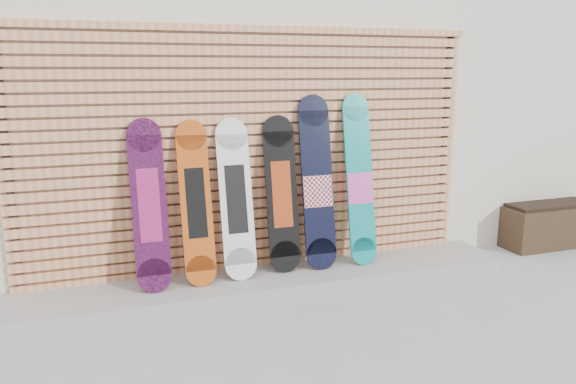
{
  "coord_description": "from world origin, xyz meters",
  "views": [
    {
      "loc": [
        -1.52,
        -3.87,
        1.92
      ],
      "look_at": [
        0.1,
        0.75,
        0.85
      ],
      "focal_mm": 35.0,
      "sensor_mm": 36.0,
      "label": 1
    }
  ],
  "objects_px": {
    "snowboard_0": "(149,205)",
    "snowboard_4": "(317,184)",
    "snowboard_1": "(196,203)",
    "snowboard_2": "(236,199)",
    "snowboard_3": "(282,194)",
    "planter_box": "(548,224)",
    "snowboard_5": "(360,181)"
  },
  "relations": [
    {
      "from": "planter_box",
      "to": "snowboard_1",
      "type": "bearing_deg",
      "value": -178.87
    },
    {
      "from": "snowboard_0",
      "to": "snowboard_5",
      "type": "relative_size",
      "value": 0.89
    },
    {
      "from": "planter_box",
      "to": "snowboard_5",
      "type": "xyz_separation_m",
      "value": [
        -2.37,
        -0.07,
        0.66
      ]
    },
    {
      "from": "snowboard_2",
      "to": "snowboard_4",
      "type": "distance_m",
      "value": 0.77
    },
    {
      "from": "snowboard_5",
      "to": "snowboard_3",
      "type": "bearing_deg",
      "value": 177.71
    },
    {
      "from": "snowboard_2",
      "to": "snowboard_4",
      "type": "height_order",
      "value": "snowboard_4"
    },
    {
      "from": "snowboard_1",
      "to": "snowboard_4",
      "type": "relative_size",
      "value": 0.88
    },
    {
      "from": "snowboard_5",
      "to": "snowboard_2",
      "type": "bearing_deg",
      "value": 179.99
    },
    {
      "from": "snowboard_3",
      "to": "snowboard_4",
      "type": "xyz_separation_m",
      "value": [
        0.34,
        -0.02,
        0.08
      ]
    },
    {
      "from": "snowboard_3",
      "to": "snowboard_5",
      "type": "xyz_separation_m",
      "value": [
        0.76,
        -0.03,
        0.08
      ]
    },
    {
      "from": "snowboard_2",
      "to": "snowboard_5",
      "type": "xyz_separation_m",
      "value": [
        1.19,
        -0.0,
        0.09
      ]
    },
    {
      "from": "snowboard_0",
      "to": "snowboard_3",
      "type": "distance_m",
      "value": 1.17
    },
    {
      "from": "snowboard_1",
      "to": "snowboard_4",
      "type": "distance_m",
      "value": 1.12
    },
    {
      "from": "snowboard_2",
      "to": "snowboard_3",
      "type": "distance_m",
      "value": 0.43
    },
    {
      "from": "snowboard_2",
      "to": "snowboard_0",
      "type": "bearing_deg",
      "value": -178.65
    },
    {
      "from": "snowboard_0",
      "to": "snowboard_1",
      "type": "bearing_deg",
      "value": 0.92
    },
    {
      "from": "snowboard_2",
      "to": "snowboard_3",
      "type": "height_order",
      "value": "snowboard_3"
    },
    {
      "from": "planter_box",
      "to": "snowboard_2",
      "type": "bearing_deg",
      "value": -178.94
    },
    {
      "from": "snowboard_1",
      "to": "snowboard_5",
      "type": "distance_m",
      "value": 1.55
    },
    {
      "from": "snowboard_0",
      "to": "snowboard_5",
      "type": "height_order",
      "value": "snowboard_5"
    },
    {
      "from": "snowboard_3",
      "to": "snowboard_1",
      "type": "bearing_deg",
      "value": -176.96
    },
    {
      "from": "snowboard_3",
      "to": "snowboard_4",
      "type": "distance_m",
      "value": 0.35
    },
    {
      "from": "snowboard_0",
      "to": "snowboard_1",
      "type": "relative_size",
      "value": 1.02
    },
    {
      "from": "planter_box",
      "to": "snowboard_2",
      "type": "distance_m",
      "value": 3.61
    },
    {
      "from": "planter_box",
      "to": "snowboard_5",
      "type": "height_order",
      "value": "snowboard_5"
    },
    {
      "from": "snowboard_0",
      "to": "snowboard_2",
      "type": "bearing_deg",
      "value": 1.35
    },
    {
      "from": "planter_box",
      "to": "snowboard_3",
      "type": "bearing_deg",
      "value": -179.35
    },
    {
      "from": "snowboard_3",
      "to": "snowboard_5",
      "type": "relative_size",
      "value": 0.88
    },
    {
      "from": "snowboard_2",
      "to": "snowboard_5",
      "type": "relative_size",
      "value": 0.88
    },
    {
      "from": "snowboard_0",
      "to": "planter_box",
      "type": "bearing_deg",
      "value": 1.11
    },
    {
      "from": "snowboard_0",
      "to": "snowboard_3",
      "type": "xyz_separation_m",
      "value": [
        1.17,
        0.05,
        -0.0
      ]
    },
    {
      "from": "snowboard_0",
      "to": "snowboard_4",
      "type": "xyz_separation_m",
      "value": [
        1.51,
        0.02,
        0.07
      ]
    }
  ]
}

